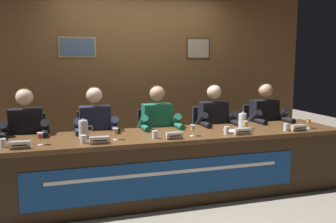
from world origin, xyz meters
The scene contains 31 objects.
ground_plane centered at (0.00, 0.00, 0.00)m, with size 12.00×12.00×0.00m, color gray.
wall_back_panelled centered at (0.00, 1.46, 1.30)m, with size 5.36×0.14×2.60m.
conference_table centered at (0.00, -0.12, 0.51)m, with size 4.16×0.85×0.73m.
chair_far_left centered at (-1.55, 0.61, 0.45)m, with size 0.44×0.44×0.92m.
panelist_far_left centered at (-1.55, 0.41, 0.73)m, with size 0.51×0.48×1.25m.
nameplate_far_left centered at (-1.54, -0.30, 0.77)m, with size 0.19×0.06×0.08m.
juice_glass_far_left centered at (-1.36, -0.18, 0.82)m, with size 0.06×0.06×0.12m.
water_cup_far_left centered at (-1.70, -0.18, 0.77)m, with size 0.06×0.06×0.08m.
chair_left centered at (-0.77, 0.61, 0.45)m, with size 0.44×0.44×0.92m.
panelist_left centered at (-0.77, 0.41, 0.73)m, with size 0.51×0.48×1.25m.
nameplate_left centered at (-0.80, -0.31, 0.77)m, with size 0.20×0.06×0.08m.
juice_glass_left centered at (-0.62, -0.17, 0.82)m, with size 0.06×0.06×0.12m.
water_cup_left centered at (-0.95, -0.24, 0.77)m, with size 0.06×0.06×0.08m.
chair_center centered at (0.00, 0.61, 0.45)m, with size 0.44×0.44×0.92m.
panelist_center centered at (0.00, 0.41, 0.73)m, with size 0.51×0.48×1.25m.
nameplate_center centered at (-0.02, -0.32, 0.77)m, with size 0.18×0.06×0.08m.
juice_glass_center centered at (0.21, -0.22, 0.82)m, with size 0.06×0.06×0.12m.
water_cup_center centered at (-0.22, -0.23, 0.77)m, with size 0.06×0.06×0.08m.
chair_right centered at (0.77, 0.61, 0.45)m, with size 0.44×0.44×0.92m.
panelist_right centered at (0.77, 0.41, 0.73)m, with size 0.51×0.48×1.25m.
nameplate_right centered at (0.77, -0.33, 0.77)m, with size 0.20×0.06×0.08m.
juice_glass_right centered at (0.90, -0.16, 0.82)m, with size 0.06×0.06×0.12m.
water_cup_right centered at (0.62, -0.23, 0.77)m, with size 0.06×0.06×0.08m.
chair_far_right centered at (1.55, 0.61, 0.45)m, with size 0.44×0.44×0.92m.
panelist_far_right centered at (1.55, 0.41, 0.73)m, with size 0.51×0.48×1.25m.
nameplate_far_right centered at (1.51, -0.33, 0.77)m, with size 0.19×0.06×0.08m.
juice_glass_far_right centered at (1.72, -0.22, 0.82)m, with size 0.06×0.06×0.12m.
water_cup_far_right centered at (1.38, -0.25, 0.77)m, with size 0.06×0.06×0.08m.
water_pitcher_left_side centered at (-0.94, 0.02, 0.83)m, with size 0.15×0.10×0.21m.
water_pitcher_right_side centered at (0.94, -0.02, 0.83)m, with size 0.15×0.10×0.21m.
document_stack_right centered at (0.76, -0.13, 0.74)m, with size 0.24×0.19×0.01m.
Camera 1 is at (-1.13, -3.77, 1.55)m, focal length 37.71 mm.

